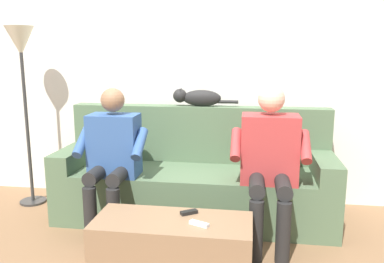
# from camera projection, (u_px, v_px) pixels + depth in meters

# --- Properties ---
(ground_plane) EXTENTS (8.00, 8.00, 0.00)m
(ground_plane) POSITION_uv_depth(u_px,v_px,m) (180.00, 257.00, 2.77)
(ground_plane) COLOR #846042
(back_wall) EXTENTS (4.54, 0.06, 2.71)m
(back_wall) POSITION_uv_depth(u_px,v_px,m) (203.00, 57.00, 3.69)
(back_wall) COLOR silver
(back_wall) RESTS_ON ground
(couch) EXTENTS (2.29, 0.74, 0.93)m
(couch) POSITION_uv_depth(u_px,v_px,m) (195.00, 180.00, 3.42)
(couch) COLOR #516B4C
(couch) RESTS_ON ground
(coffee_table) EXTENTS (0.98, 0.42, 0.39)m
(coffee_table) POSITION_uv_depth(u_px,v_px,m) (173.00, 249.00, 2.48)
(coffee_table) COLOR #8C6B4C
(coffee_table) RESTS_ON ground
(person_left_seated) EXTENTS (0.57, 0.60, 1.16)m
(person_left_seated) POSITION_uv_depth(u_px,v_px,m) (270.00, 156.00, 2.92)
(person_left_seated) COLOR #B23838
(person_left_seated) RESTS_ON ground
(person_right_seated) EXTENTS (0.54, 0.49, 1.13)m
(person_right_seated) POSITION_uv_depth(u_px,v_px,m) (112.00, 152.00, 3.10)
(person_right_seated) COLOR #335693
(person_right_seated) RESTS_ON ground
(cat_on_backrest) EXTENTS (0.58, 0.12, 0.16)m
(cat_on_backrest) POSITION_uv_depth(u_px,v_px,m) (197.00, 97.00, 3.51)
(cat_on_backrest) COLOR black
(cat_on_backrest) RESTS_ON couch
(remote_white) EXTENTS (0.13, 0.08, 0.02)m
(remote_white) POSITION_uv_depth(u_px,v_px,m) (199.00, 224.00, 2.36)
(remote_white) COLOR white
(remote_white) RESTS_ON coffee_table
(remote_black) EXTENTS (0.11, 0.10, 0.02)m
(remote_black) POSITION_uv_depth(u_px,v_px,m) (189.00, 212.00, 2.53)
(remote_black) COLOR black
(remote_black) RESTS_ON coffee_table
(floor_lamp) EXTENTS (0.25, 0.25, 1.62)m
(floor_lamp) POSITION_uv_depth(u_px,v_px,m) (22.00, 58.00, 3.51)
(floor_lamp) COLOR #2D2D2D
(floor_lamp) RESTS_ON ground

